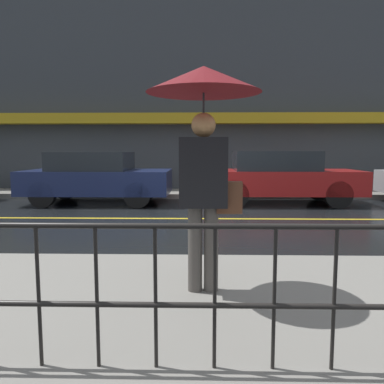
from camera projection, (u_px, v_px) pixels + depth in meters
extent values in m
plane|color=black|center=(188.00, 219.00, 8.28)|extent=(80.00, 80.00, 0.00)
cube|color=gray|center=(171.00, 304.00, 3.50)|extent=(28.00, 2.80, 0.15)
cube|color=gray|center=(193.00, 193.00, 12.52)|extent=(28.00, 1.73, 0.15)
cube|color=gold|center=(188.00, 219.00, 8.28)|extent=(25.20, 0.12, 0.01)
cube|color=#383D42|center=(193.00, 97.00, 13.16)|extent=(28.00, 0.30, 6.79)
cube|color=#B79319|center=(193.00, 118.00, 12.82)|extent=(16.80, 0.55, 0.35)
cylinder|color=black|center=(155.00, 226.00, 2.25)|extent=(12.00, 0.04, 0.04)
cylinder|color=black|center=(156.00, 305.00, 2.31)|extent=(12.00, 0.04, 0.04)
cylinder|color=black|center=(39.00, 297.00, 2.32)|extent=(0.02, 0.02, 0.90)
cylinder|color=black|center=(97.00, 297.00, 2.31)|extent=(0.02, 0.02, 0.90)
cylinder|color=black|center=(156.00, 298.00, 2.30)|extent=(0.02, 0.02, 0.90)
cylinder|color=black|center=(215.00, 298.00, 2.29)|extent=(0.02, 0.02, 0.90)
cylinder|color=black|center=(274.00, 299.00, 2.28)|extent=(0.02, 0.02, 0.90)
cylinder|color=black|center=(334.00, 300.00, 2.27)|extent=(0.02, 0.02, 0.90)
cylinder|color=#4C4742|center=(195.00, 249.00, 3.59)|extent=(0.14, 0.14, 0.82)
cylinder|color=#4C4742|center=(211.00, 249.00, 3.59)|extent=(0.14, 0.14, 0.82)
cube|color=black|center=(203.00, 172.00, 3.51)|extent=(0.45, 0.27, 0.65)
sphere|color=tan|center=(203.00, 125.00, 3.46)|extent=(0.23, 0.23, 0.23)
cylinder|color=#262628|center=(203.00, 133.00, 3.47)|extent=(0.02, 0.02, 0.73)
cone|color=maroon|center=(204.00, 79.00, 3.42)|extent=(1.06, 1.06, 0.24)
cube|color=brown|center=(229.00, 197.00, 3.53)|extent=(0.24, 0.12, 0.30)
cube|color=#19234C|center=(98.00, 182.00, 10.63)|extent=(4.06, 1.95, 0.66)
cube|color=#1E2328|center=(92.00, 161.00, 10.57)|extent=(2.11, 1.79, 0.51)
cylinder|color=black|center=(147.00, 188.00, 11.49)|extent=(0.70, 0.22, 0.70)
cylinder|color=black|center=(137.00, 195.00, 9.78)|extent=(0.70, 0.22, 0.70)
cylinder|color=black|center=(66.00, 188.00, 11.55)|extent=(0.70, 0.22, 0.70)
cylinder|color=black|center=(42.00, 195.00, 9.83)|extent=(0.70, 0.22, 0.70)
cube|color=maroon|center=(280.00, 182.00, 10.51)|extent=(4.33, 1.81, 0.65)
cube|color=#1E2328|center=(275.00, 161.00, 10.45)|extent=(2.25, 1.67, 0.53)
cylinder|color=black|center=(319.00, 189.00, 11.30)|extent=(0.72, 0.22, 0.72)
cylinder|color=black|center=(338.00, 195.00, 9.72)|extent=(0.72, 0.22, 0.72)
cylinder|color=black|center=(230.00, 188.00, 11.36)|extent=(0.72, 0.22, 0.72)
cylinder|color=black|center=(235.00, 195.00, 9.78)|extent=(0.72, 0.22, 0.72)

